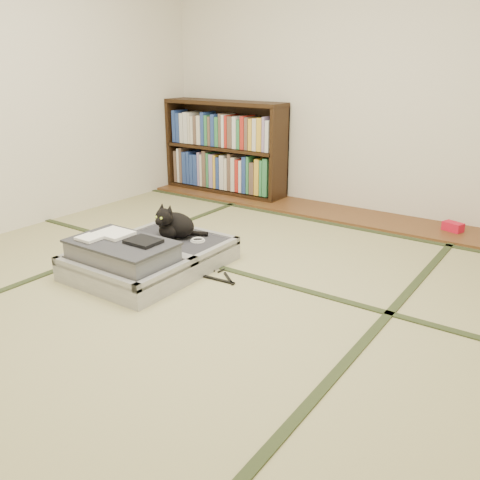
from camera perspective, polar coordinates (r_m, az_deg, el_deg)
The scene contains 10 objects.
floor at distance 3.00m, azimuth -4.62°, elevation -6.15°, with size 4.50×4.50×0.00m, color tan.
wood_strip at distance 4.62m, azimuth 11.24°, elevation 2.91°, with size 4.00×0.50×0.02m, color brown.
red_item at distance 4.37m, azimuth 22.79°, elevation 1.39°, with size 0.15×0.09×0.07m, color red.
room_shell at distance 2.72m, azimuth -5.52°, elevation 22.90°, with size 4.50×4.50×4.50m.
tatami_borders at distance 3.36m, azimuth 0.70°, elevation -3.12°, with size 4.00×4.50×0.01m.
bookcase at distance 5.23m, azimuth -1.74°, elevation 10.16°, with size 1.32×0.30×0.92m.
suitcase at distance 3.34m, azimuth -10.47°, elevation -1.85°, with size 0.73×0.98×0.29m.
cat at distance 3.50m, azimuth -7.46°, elevation 1.72°, with size 0.33×0.33×0.26m.
cable_coil at distance 3.44m, azimuth -4.77°, elevation -0.03°, with size 0.10×0.10×0.02m.
hanger at distance 3.23m, azimuth -3.20°, elevation -4.03°, with size 0.39×0.19×0.01m.
Camera 1 is at (1.74, -2.08, 1.29)m, focal length 38.00 mm.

